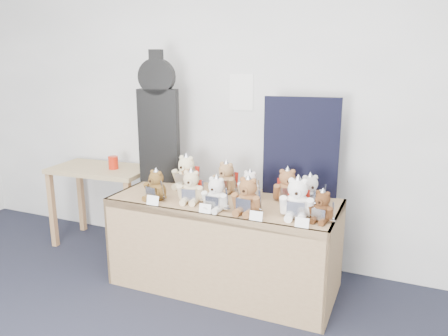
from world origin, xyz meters
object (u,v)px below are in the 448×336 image
at_px(display_table, 221,221).
at_px(teddy_front_left, 191,188).
at_px(side_table, 101,181).
at_px(red_cup, 113,163).
at_px(teddy_front_far_left, 156,186).
at_px(teddy_back_end, 310,193).
at_px(teddy_front_end, 322,208).
at_px(teddy_back_centre_left, 226,179).
at_px(teddy_back_left, 186,173).
at_px(teddy_back_right, 287,187).
at_px(guitar_case, 158,119).
at_px(teddy_front_centre, 216,195).
at_px(teddy_front_far_right, 297,200).
at_px(teddy_front_right, 247,197).
at_px(teddy_back_far_left, 187,177).
at_px(teddy_back_centre_right, 249,186).

distance_m(display_table, teddy_front_left, 0.34).
bearing_deg(display_table, side_table, 165.84).
relative_size(side_table, teddy_front_left, 3.39).
height_order(red_cup, teddy_front_left, teddy_front_left).
xyz_separation_m(red_cup, teddy_front_far_left, (0.76, -0.48, -0.00)).
bearing_deg(teddy_back_end, red_cup, 144.51).
distance_m(teddy_front_end, teddy_back_centre_left, 0.88).
distance_m(teddy_back_left, teddy_back_right, 0.84).
height_order(teddy_front_left, teddy_front_end, teddy_front_left).
distance_m(guitar_case, teddy_back_end, 1.41).
relative_size(teddy_front_centre, teddy_back_left, 0.88).
height_order(teddy_front_centre, teddy_front_far_right, teddy_front_far_right).
bearing_deg(teddy_back_end, teddy_front_far_left, 165.38).
relative_size(display_table, side_table, 1.82).
distance_m(display_table, teddy_back_left, 0.53).
xyz_separation_m(display_table, teddy_front_right, (0.27, -0.15, 0.27)).
distance_m(guitar_case, teddy_back_centre_left, 0.78).
xyz_separation_m(side_table, teddy_back_centre_left, (1.31, -0.11, 0.19)).
relative_size(teddy_front_end, teddy_back_far_left, 0.99).
distance_m(teddy_front_far_right, teddy_back_centre_left, 0.73).
relative_size(side_table, red_cup, 7.96).
distance_m(side_table, teddy_back_centre_left, 1.33).
distance_m(teddy_front_right, teddy_back_end, 0.47).
distance_m(guitar_case, teddy_front_far_left, 0.67).
distance_m(teddy_front_far_right, teddy_back_right, 0.34).
distance_m(teddy_front_end, teddy_back_far_left, 1.19).
relative_size(guitar_case, teddy_back_far_left, 4.56).
relative_size(side_table, teddy_front_right, 3.22).
height_order(side_table, teddy_back_right, teddy_back_right).
bearing_deg(guitar_case, teddy_front_end, -29.20).
bearing_deg(teddy_front_right, teddy_back_left, 156.19).
relative_size(teddy_front_left, teddy_front_centre, 1.02).
bearing_deg(guitar_case, teddy_back_end, -20.48).
distance_m(display_table, red_cup, 1.29).
bearing_deg(side_table, display_table, -17.72).
bearing_deg(teddy_front_left, guitar_case, 132.15).
distance_m(teddy_front_right, teddy_back_centre_right, 0.34).
relative_size(guitar_case, teddy_back_centre_right, 4.55).
bearing_deg(guitar_case, teddy_back_centre_left, -20.81).
relative_size(teddy_front_far_right, teddy_back_left, 1.01).
bearing_deg(red_cup, teddy_back_end, -6.00).
relative_size(teddy_front_end, teddy_back_right, 0.84).
bearing_deg(teddy_back_left, teddy_front_left, -48.80).
height_order(side_table, teddy_front_end, teddy_front_end).
bearing_deg(display_table, teddy_front_end, -8.17).
bearing_deg(teddy_front_end, teddy_back_end, 127.63).
bearing_deg(guitar_case, teddy_front_centre, -46.29).
height_order(display_table, teddy_front_far_right, teddy_front_far_right).
bearing_deg(teddy_front_far_left, teddy_front_centre, 10.13).
bearing_deg(teddy_front_far_left, teddy_back_left, 93.24).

